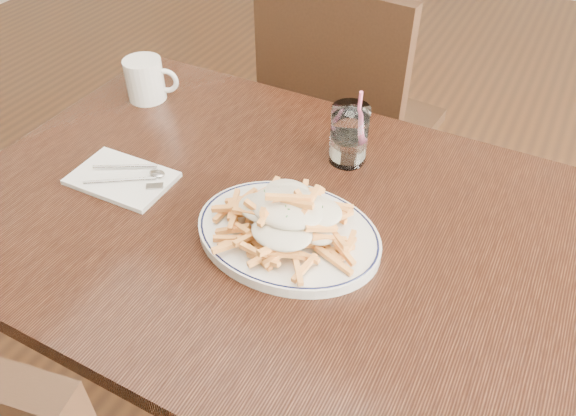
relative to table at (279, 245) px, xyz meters
The scene contains 8 objects.
table is the anchor object (origin of this frame).
chair_far 0.71m from the table, 102.88° to the left, with size 0.47×0.47×0.95m.
fries_plate 0.11m from the table, 47.14° to the right, with size 0.35×0.31×0.02m.
loaded_fries 0.15m from the table, 47.14° to the right, with size 0.25×0.20×0.07m.
napkin 0.33m from the table, behind, with size 0.19×0.13×0.01m, color white.
cutlery 0.33m from the table, behind, with size 0.16×0.14×0.01m.
water_glass 0.25m from the table, 78.29° to the left, with size 0.07×0.07×0.16m.
coffee_mug 0.53m from the table, 154.92° to the left, with size 0.12×0.09×0.10m.
Camera 1 is at (0.36, -0.66, 1.43)m, focal length 35.00 mm.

